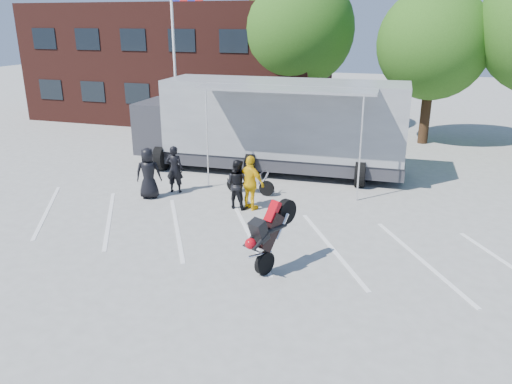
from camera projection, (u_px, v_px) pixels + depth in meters
The scene contains 13 objects.
ground at pixel (232, 250), 13.86m from camera, with size 100.00×100.00×0.00m, color #A3A39E.
parking_bay_lines at pixel (244, 236), 14.75m from camera, with size 18.00×5.00×0.01m, color white.
office_building at pixel (182, 62), 31.78m from camera, with size 18.00×8.00×7.00m, color #421B15.
flagpole at pixel (179, 43), 23.00m from camera, with size 1.61×0.12×8.00m.
tree_left at pixel (298, 29), 27.02m from camera, with size 6.12×6.12×8.64m.
tree_mid at pixel (433, 44), 24.32m from camera, with size 5.44×5.44×7.68m.
transporter_truck at pixel (272, 171), 21.16m from camera, with size 11.85×5.71×3.77m, color #919599, non-canonical shape.
parked_motorcycle at pixel (250, 193), 18.39m from camera, with size 0.63×1.88×0.98m, color #B7B7BC, non-canonical shape.
stunt_bike_rider at pixel (281, 265), 13.03m from camera, with size 0.80×1.70×2.01m, color black, non-canonical shape.
spectator_leather_a at pixel (148, 173), 17.67m from camera, with size 0.90×0.58×1.83m, color black.
spectator_leather_b at pixel (175, 169), 18.29m from camera, with size 0.64×0.42×1.76m, color black.
spectator_leather_c at pixel (237, 184), 16.74m from camera, with size 0.82×0.64×1.69m, color black.
spectator_hivis at pixel (251, 183), 16.56m from camera, with size 1.09×0.45×1.86m, color yellow.
Camera 1 is at (4.43, -11.77, 6.07)m, focal length 35.00 mm.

